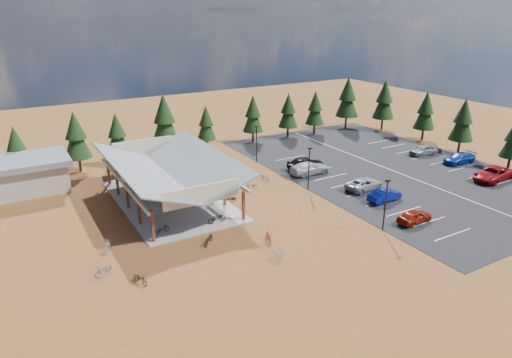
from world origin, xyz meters
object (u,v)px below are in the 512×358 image
object	(u,v)px
bike_16	(251,186)
car_3	(310,168)
car_0	(415,216)
bike_7	(166,172)
bike_6	(181,193)
car_2	(364,184)
bike_10	(103,270)
bike_11	(269,237)
bike_14	(265,177)
car_1	(385,195)
bike_3	(141,176)
car_8	(424,150)
bike_4	(217,218)
lamp_post_1	(309,166)
bike_1	(154,212)
bike_pavilion	(168,168)
lamp_post_0	(386,201)
outbuilding	(18,175)
bike_12	(208,239)
car_7	(459,158)
bike_2	(135,193)
car_6	(493,174)
bike_9	(107,247)
trash_bin_0	(233,195)
bike_13	(278,252)
car_4	(306,163)
bike_0	(162,229)
trash_bin_1	(227,194)
lamp_post_2	(256,141)
bike_5	(201,196)
bike_8	(140,278)

from	to	relation	value
bike_16	car_3	distance (m)	9.02
car_0	bike_7	bearing A→B (deg)	30.97
bike_6	car_2	size ratio (longest dim) A/B	0.34
bike_10	bike_11	size ratio (longest dim) A/B	0.93
bike_14	car_1	bearing A→B (deg)	-61.54
bike_3	car_8	size ratio (longest dim) A/B	0.38
bike_4	lamp_post_1	bearing A→B (deg)	-80.63
bike_1	bike_10	world-z (taller)	bike_1
bike_4	bike_16	size ratio (longest dim) A/B	1.22
bike_pavilion	lamp_post_0	size ratio (longest dim) A/B	3.77
outbuilding	lamp_post_0	bearing A→B (deg)	-43.99
bike_pavilion	bike_7	size ratio (longest dim) A/B	11.70
car_0	bike_10	bearing A→B (deg)	75.82
bike_12	car_7	world-z (taller)	car_7
bike_2	car_3	size ratio (longest dim) A/B	0.30
car_6	car_2	bearing A→B (deg)	-115.76
bike_pavilion	outbuilding	xyz separation A→B (m)	(-14.00, 11.00, -1.80)
bike_4	bike_14	size ratio (longest dim) A/B	1.15
bike_2	car_7	bearing A→B (deg)	-115.65
bike_7	bike_16	world-z (taller)	bike_7
bike_1	bike_2	bearing A→B (deg)	1.08
bike_2	bike_9	world-z (taller)	bike_9
bike_9	car_6	world-z (taller)	car_6
trash_bin_0	car_1	size ratio (longest dim) A/B	0.22
bike_6	car_6	distance (m)	37.76
bike_3	bike_13	xyz separation A→B (m)	(4.51, -24.09, -0.06)
outbuilding	car_6	world-z (taller)	outbuilding
car_2	car_4	size ratio (longest dim) A/B	0.99
bike_0	bike_4	world-z (taller)	bike_4
trash_bin_1	lamp_post_0	bearing A→B (deg)	-57.80
car_0	bike_16	bearing A→B (deg)	28.03
bike_2	car_0	world-z (taller)	car_0
bike_2	bike_14	size ratio (longest dim) A/B	0.99
bike_4	bike_7	bearing A→B (deg)	-3.71
bike_6	bike_13	world-z (taller)	bike_13
bike_6	bike_13	distance (m)	16.70
trash_bin_1	lamp_post_2	bearing A→B (deg)	45.40
bike_12	car_2	xyz separation A→B (m)	(21.19, 3.04, 0.24)
bike_3	bike_11	distance (m)	21.95
bike_2	bike_5	size ratio (longest dim) A/B	1.05
bike_3	car_3	world-z (taller)	car_3
bike_4	bike_8	xyz separation A→B (m)	(-9.54, -6.52, -0.16)
bike_7	bike_pavilion	bearing A→B (deg)	156.10
bike_0	bike_6	bearing A→B (deg)	-50.91
outbuilding	bike_3	size ratio (longest dim) A/B	6.56
bike_5	car_6	xyz separation A→B (m)	(33.55, -12.00, 0.29)
bike_16	bike_7	bearing A→B (deg)	-134.88
trash_bin_0	car_6	size ratio (longest dim) A/B	0.15
bike_6	lamp_post_1	bearing A→B (deg)	-99.77
bike_8	bike_12	size ratio (longest dim) A/B	0.91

